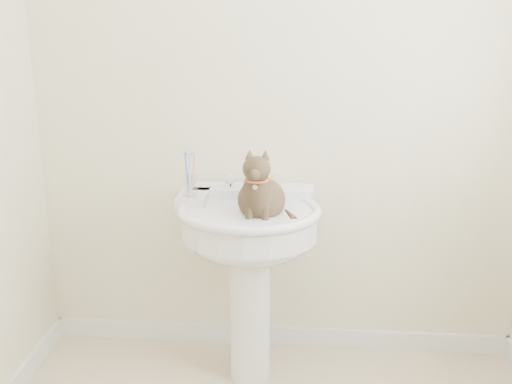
# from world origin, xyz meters

# --- Properties ---
(wall_back) EXTENTS (2.20, 0.00, 2.50)m
(wall_back) POSITION_xyz_m (0.00, 1.10, 1.25)
(wall_back) COLOR #ECE6C0
(wall_back) RESTS_ON ground
(baseboard_back) EXTENTS (2.20, 0.02, 0.09)m
(baseboard_back) POSITION_xyz_m (0.00, 1.09, 0.04)
(baseboard_back) COLOR white
(baseboard_back) RESTS_ON floor
(pedestal_sink) EXTENTS (0.60, 0.59, 0.83)m
(pedestal_sink) POSITION_xyz_m (-0.11, 0.81, 0.65)
(pedestal_sink) COLOR white
(pedestal_sink) RESTS_ON floor
(faucet) EXTENTS (0.28, 0.12, 0.14)m
(faucet) POSITION_xyz_m (-0.11, 0.96, 0.87)
(faucet) COLOR silver
(faucet) RESTS_ON pedestal_sink
(soap_bar) EXTENTS (0.10, 0.08, 0.03)m
(soap_bar) POSITION_xyz_m (-0.06, 1.04, 0.84)
(soap_bar) COLOR gold
(soap_bar) RESTS_ON pedestal_sink
(toothbrush_cup) EXTENTS (0.07, 0.07, 0.19)m
(toothbrush_cup) POSITION_xyz_m (-0.36, 0.83, 0.88)
(toothbrush_cup) COLOR silver
(toothbrush_cup) RESTS_ON pedestal_sink
(cat) EXTENTS (0.21, 0.27, 0.39)m
(cat) POSITION_xyz_m (-0.06, 0.76, 0.87)
(cat) COLOR #473A21
(cat) RESTS_ON pedestal_sink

